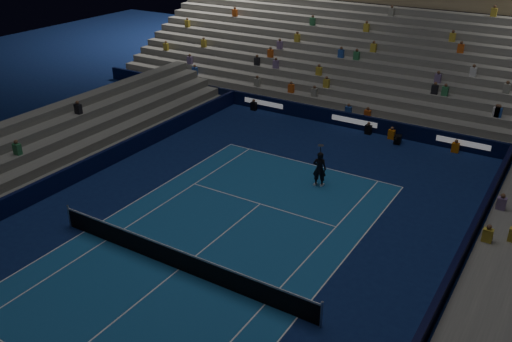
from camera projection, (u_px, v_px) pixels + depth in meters
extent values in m
plane|color=#0C1B4B|center=(179.00, 270.00, 22.40)|extent=(90.00, 90.00, 0.00)
cube|color=#19528D|center=(179.00, 269.00, 22.40)|extent=(10.97, 23.77, 0.01)
cube|color=black|center=(355.00, 121.00, 36.33)|extent=(44.00, 0.25, 1.00)
cube|color=#080D32|center=(23.00, 199.00, 26.76)|extent=(0.25, 37.00, 1.00)
cube|color=slate|center=(360.00, 120.00, 37.20)|extent=(44.00, 1.00, 0.50)
cube|color=slate|center=(366.00, 112.00, 37.86)|extent=(44.00, 1.00, 1.00)
cube|color=slate|center=(372.00, 105.00, 38.51)|extent=(44.00, 1.00, 1.50)
cube|color=slate|center=(377.00, 98.00, 39.17)|extent=(44.00, 1.00, 2.00)
cube|color=slate|center=(382.00, 91.00, 39.82)|extent=(44.00, 1.00, 2.50)
cube|color=slate|center=(387.00, 84.00, 40.48)|extent=(44.00, 1.00, 3.00)
cube|color=slate|center=(392.00, 77.00, 41.14)|extent=(44.00, 1.00, 3.50)
cube|color=slate|center=(397.00, 71.00, 41.79)|extent=(44.00, 1.00, 4.00)
cube|color=slate|center=(402.00, 65.00, 42.45)|extent=(44.00, 1.00, 4.50)
cube|color=slate|center=(406.00, 59.00, 43.10)|extent=(44.00, 1.00, 5.00)
cube|color=slate|center=(410.00, 53.00, 43.76)|extent=(44.00, 1.00, 5.50)
cube|color=slate|center=(415.00, 47.00, 44.41)|extent=(44.00, 1.00, 6.00)
cube|color=slate|center=(13.00, 199.00, 27.25)|extent=(1.00, 37.00, 0.50)
cube|color=slate|center=(0.00, 190.00, 27.61)|extent=(1.00, 37.00, 1.00)
cylinder|color=#B2B2B7|center=(69.00, 216.00, 25.18)|extent=(0.10, 0.10, 1.10)
cylinder|color=#B2B2B7|center=(322.00, 314.00, 19.13)|extent=(0.10, 0.10, 1.10)
cube|color=black|center=(178.00, 260.00, 22.20)|extent=(12.80, 0.03, 0.90)
cube|color=white|center=(178.00, 250.00, 21.99)|extent=(12.80, 0.04, 0.08)
imported|color=black|center=(320.00, 169.00, 28.69)|extent=(0.80, 0.63, 1.94)
cube|color=black|center=(398.00, 139.00, 34.09)|extent=(0.46, 0.54, 0.54)
cylinder|color=black|center=(396.00, 139.00, 33.69)|extent=(0.19, 0.36, 0.16)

